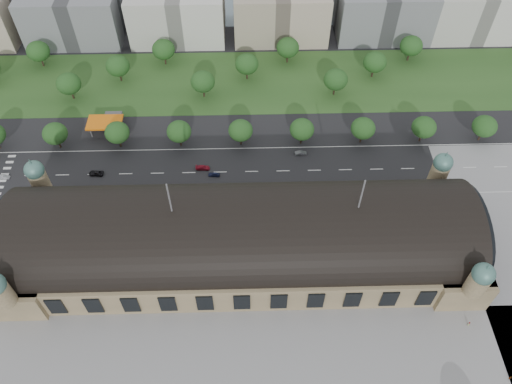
{
  "coord_description": "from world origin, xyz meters",
  "views": [
    {
      "loc": [
        2.46,
        -89.8,
        141.5
      ],
      "look_at": [
        5.1,
        16.15,
        14.0
      ],
      "focal_mm": 35.0,
      "sensor_mm": 36.0,
      "label": 1
    }
  ],
  "objects_px": {
    "traffic_car_1": "(4,177)",
    "traffic_car_2": "(96,173)",
    "traffic_car_6": "(406,185)",
    "bus_east": "(327,189)",
    "pedestrian_0": "(469,324)",
    "petrol_station": "(110,120)",
    "pedestrian_1": "(510,378)",
    "traffic_car_3": "(203,168)",
    "parked_car_1": "(34,206)",
    "parked_car_4": "(151,207)",
    "parked_car_0": "(59,208)",
    "bus_west": "(178,192)",
    "parked_car_6": "(137,208)",
    "bus_mid": "(289,190)",
    "parked_car_3": "(151,199)",
    "traffic_car_5": "(301,153)",
    "traffic_car_4": "(214,174)",
    "parked_car_2": "(42,201)",
    "parked_car_5": "(169,198)"
  },
  "relations": [
    {
      "from": "traffic_car_1",
      "to": "traffic_car_2",
      "type": "xyz_separation_m",
      "value": [
        34.4,
        0.91,
        0.09
      ]
    },
    {
      "from": "traffic_car_6",
      "to": "bus_east",
      "type": "height_order",
      "value": "bus_east"
    },
    {
      "from": "pedestrian_0",
      "to": "bus_east",
      "type": "bearing_deg",
      "value": 112.28
    },
    {
      "from": "petrol_station",
      "to": "pedestrian_1",
      "type": "height_order",
      "value": "petrol_station"
    },
    {
      "from": "traffic_car_3",
      "to": "parked_car_1",
      "type": "relative_size",
      "value": 1.01
    },
    {
      "from": "pedestrian_1",
      "to": "petrol_station",
      "type": "bearing_deg",
      "value": 82.43
    },
    {
      "from": "parked_car_1",
      "to": "parked_car_4",
      "type": "bearing_deg",
      "value": 58.16
    },
    {
      "from": "traffic_car_3",
      "to": "traffic_car_6",
      "type": "distance_m",
      "value": 76.63
    },
    {
      "from": "pedestrian_0",
      "to": "parked_car_0",
      "type": "bearing_deg",
      "value": 148.03
    },
    {
      "from": "traffic_car_1",
      "to": "pedestrian_0",
      "type": "xyz_separation_m",
      "value": [
        157.6,
        -63.22,
        0.23
      ]
    },
    {
      "from": "traffic_car_3",
      "to": "bus_west",
      "type": "xyz_separation_m",
      "value": [
        -8.49,
        -12.78,
        0.96
      ]
    },
    {
      "from": "traffic_car_1",
      "to": "parked_car_0",
      "type": "relative_size",
      "value": 1.05
    },
    {
      "from": "parked_car_6",
      "to": "bus_mid",
      "type": "height_order",
      "value": "bus_mid"
    },
    {
      "from": "parked_car_3",
      "to": "pedestrian_1",
      "type": "height_order",
      "value": "pedestrian_1"
    },
    {
      "from": "traffic_car_5",
      "to": "parked_car_0",
      "type": "distance_m",
      "value": 92.21
    },
    {
      "from": "traffic_car_4",
      "to": "parked_car_3",
      "type": "height_order",
      "value": "parked_car_3"
    },
    {
      "from": "pedestrian_0",
      "to": "pedestrian_1",
      "type": "height_order",
      "value": "pedestrian_1"
    },
    {
      "from": "traffic_car_4",
      "to": "traffic_car_3",
      "type": "bearing_deg",
      "value": -123.19
    },
    {
      "from": "traffic_car_3",
      "to": "bus_west",
      "type": "height_order",
      "value": "bus_west"
    },
    {
      "from": "traffic_car_3",
      "to": "parked_car_4",
      "type": "height_order",
      "value": "traffic_car_3"
    },
    {
      "from": "traffic_car_4",
      "to": "pedestrian_0",
      "type": "height_order",
      "value": "pedestrian_0"
    },
    {
      "from": "traffic_car_6",
      "to": "petrol_station",
      "type": "bearing_deg",
      "value": -101.67
    },
    {
      "from": "traffic_car_5",
      "to": "traffic_car_6",
      "type": "xyz_separation_m",
      "value": [
        37.7,
        -17.2,
        -0.11
      ]
    },
    {
      "from": "bus_west",
      "to": "traffic_car_5",
      "type": "bearing_deg",
      "value": -62.83
    },
    {
      "from": "parked_car_3",
      "to": "bus_east",
      "type": "distance_m",
      "value": 64.37
    },
    {
      "from": "traffic_car_3",
      "to": "parked_car_2",
      "type": "distance_m",
      "value": 59.28
    },
    {
      "from": "parked_car_6",
      "to": "pedestrian_0",
      "type": "distance_m",
      "value": 115.58
    },
    {
      "from": "parked_car_2",
      "to": "traffic_car_5",
      "type": "bearing_deg",
      "value": 77.34
    },
    {
      "from": "parked_car_1",
      "to": "parked_car_3",
      "type": "bearing_deg",
      "value": 63.64
    },
    {
      "from": "parked_car_3",
      "to": "parked_car_4",
      "type": "xyz_separation_m",
      "value": [
        0.48,
        -4.0,
        -0.01
      ]
    },
    {
      "from": "parked_car_5",
      "to": "parked_car_6",
      "type": "bearing_deg",
      "value": -99.58
    },
    {
      "from": "parked_car_5",
      "to": "bus_mid",
      "type": "xyz_separation_m",
      "value": [
        43.8,
        2.0,
        0.8
      ]
    },
    {
      "from": "traffic_car_1",
      "to": "pedestrian_1",
      "type": "xyz_separation_m",
      "value": [
        164.33,
        -79.5,
        0.28
      ]
    },
    {
      "from": "parked_car_4",
      "to": "parked_car_5",
      "type": "relative_size",
      "value": 0.85
    },
    {
      "from": "parked_car_4",
      "to": "bus_east",
      "type": "bearing_deg",
      "value": 68.32
    },
    {
      "from": "traffic_car_5",
      "to": "pedestrian_0",
      "type": "relative_size",
      "value": 2.59
    },
    {
      "from": "traffic_car_6",
      "to": "bus_east",
      "type": "relative_size",
      "value": 0.35
    },
    {
      "from": "parked_car_2",
      "to": "pedestrian_1",
      "type": "relative_size",
      "value": 2.9
    },
    {
      "from": "parked_car_2",
      "to": "parked_car_3",
      "type": "xyz_separation_m",
      "value": [
        39.29,
        0.0,
        -0.02
      ]
    },
    {
      "from": "parked_car_0",
      "to": "bus_mid",
      "type": "bearing_deg",
      "value": 68.39
    },
    {
      "from": "traffic_car_6",
      "to": "bus_west",
      "type": "bearing_deg",
      "value": -82.72
    },
    {
      "from": "parked_car_6",
      "to": "bus_west",
      "type": "distance_m",
      "value": 15.41
    },
    {
      "from": "petrol_station",
      "to": "traffic_car_5",
      "type": "height_order",
      "value": "petrol_station"
    },
    {
      "from": "traffic_car_3",
      "to": "parked_car_3",
      "type": "xyz_separation_m",
      "value": [
        -18.12,
        -14.78,
        -0.01
      ]
    },
    {
      "from": "parked_car_4",
      "to": "parked_car_6",
      "type": "height_order",
      "value": "parked_car_4"
    },
    {
      "from": "traffic_car_6",
      "to": "parked_car_3",
      "type": "distance_m",
      "value": 94.14
    },
    {
      "from": "petrol_station",
      "to": "parked_car_4",
      "type": "height_order",
      "value": "petrol_station"
    },
    {
      "from": "pedestrian_0",
      "to": "pedestrian_1",
      "type": "xyz_separation_m",
      "value": [
        6.73,
        -16.28,
        0.05
      ]
    },
    {
      "from": "traffic_car_3",
      "to": "traffic_car_4",
      "type": "height_order",
      "value": "traffic_car_3"
    },
    {
      "from": "traffic_car_2",
      "to": "parked_car_1",
      "type": "xyz_separation_m",
      "value": [
        -19.37,
        -15.16,
        -0.02
      ]
    }
  ]
}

